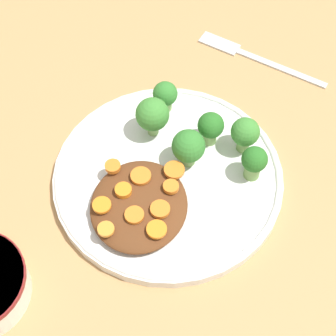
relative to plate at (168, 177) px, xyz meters
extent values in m
plane|color=tan|center=(0.00, 0.00, -0.01)|extent=(4.00, 4.00, 0.00)
cylinder|color=silver|center=(0.00, 0.00, 0.00)|extent=(0.29, 0.29, 0.01)
torus|color=silver|center=(0.00, 0.00, 0.00)|extent=(0.28, 0.28, 0.01)
ellipsoid|color=#5B3319|center=(0.05, -0.03, 0.02)|extent=(0.13, 0.12, 0.02)
cylinder|color=#759E51|center=(-0.02, 0.02, 0.02)|extent=(0.02, 0.02, 0.02)
sphere|color=#337A2D|center=(-0.02, 0.02, 0.04)|extent=(0.04, 0.04, 0.04)
cylinder|color=#7FA85B|center=(-0.06, 0.05, 0.02)|extent=(0.02, 0.02, 0.02)
sphere|color=#286B23|center=(-0.06, 0.05, 0.04)|extent=(0.03, 0.03, 0.03)
cylinder|color=#7FA85B|center=(-0.06, -0.03, 0.02)|extent=(0.01, 0.01, 0.02)
sphere|color=#3D8433|center=(-0.06, -0.03, 0.04)|extent=(0.04, 0.04, 0.04)
cylinder|color=#7FA85B|center=(-0.11, -0.02, 0.01)|extent=(0.02, 0.02, 0.02)
sphere|color=#337A2D|center=(-0.11, -0.02, 0.03)|extent=(0.03, 0.03, 0.03)
cylinder|color=#759E51|center=(-0.01, 0.10, 0.02)|extent=(0.02, 0.02, 0.03)
sphere|color=#286B23|center=(-0.01, 0.10, 0.04)|extent=(0.03, 0.03, 0.03)
cylinder|color=#759E51|center=(-0.05, 0.09, 0.02)|extent=(0.02, 0.02, 0.02)
sphere|color=#3D8433|center=(-0.05, 0.09, 0.04)|extent=(0.04, 0.04, 0.04)
cylinder|color=orange|center=(0.07, -0.03, 0.03)|extent=(0.02, 0.02, 0.00)
cylinder|color=orange|center=(0.10, -0.06, 0.03)|extent=(0.02, 0.02, 0.00)
cylinder|color=orange|center=(0.01, 0.01, 0.03)|extent=(0.03, 0.03, 0.00)
cylinder|color=orange|center=(0.04, -0.05, 0.03)|extent=(0.02, 0.02, 0.01)
cylinder|color=orange|center=(0.01, -0.07, 0.03)|extent=(0.02, 0.02, 0.01)
cylinder|color=orange|center=(0.09, 0.00, 0.03)|extent=(0.02, 0.02, 0.00)
cylinder|color=orange|center=(0.06, 0.00, 0.03)|extent=(0.02, 0.02, 0.01)
cylinder|color=orange|center=(0.02, -0.03, 0.03)|extent=(0.03, 0.03, 0.00)
cylinder|color=orange|center=(0.03, 0.01, 0.03)|extent=(0.02, 0.02, 0.01)
cylinder|color=orange|center=(0.07, -0.07, 0.03)|extent=(0.02, 0.02, 0.00)
cube|color=beige|center=(-0.22, 0.14, -0.01)|extent=(0.06, 0.13, 0.01)
cube|color=beige|center=(-0.25, 0.04, -0.01)|extent=(0.04, 0.07, 0.01)
camera|label=1|loc=(0.38, 0.05, 0.59)|focal=60.00mm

